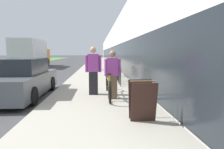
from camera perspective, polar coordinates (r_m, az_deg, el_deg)
sidewalk_slab at (r=25.48m, az=-3.99°, el=2.75°), size 3.45×70.00×0.14m
storefront_facade at (r=34.11m, az=7.49°, el=7.46°), size 10.01×70.00×4.73m
lawn_strip at (r=31.74m, az=-25.73°, el=2.75°), size 5.07×70.00×0.03m
tandem_bicycle at (r=6.93m, az=-1.09°, el=-3.18°), size 0.52×2.72×0.87m
person_rider at (r=6.53m, az=0.16°, el=-0.02°), size 0.54×0.21×1.58m
person_bystander at (r=7.21m, az=-5.36°, el=1.13°), size 0.59×0.23×1.73m
bike_rack_hoop at (r=9.18m, az=2.28°, el=0.04°), size 0.05×0.60×0.84m
cruiser_bike_nearest at (r=10.36m, az=1.67°, el=0.11°), size 0.52×1.75×0.94m
cruiser_bike_middle at (r=12.68m, az=1.39°, el=1.06°), size 0.52×1.71×0.83m
sandwich_board_sign at (r=4.56m, az=8.63°, el=-7.27°), size 0.56×0.56×0.90m
parked_sedan_curbside at (r=8.09m, az=-24.31°, el=-1.32°), size 1.73×4.26×1.43m
moving_truck at (r=24.13m, az=-22.08°, el=5.58°), size 2.53×7.18×3.04m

